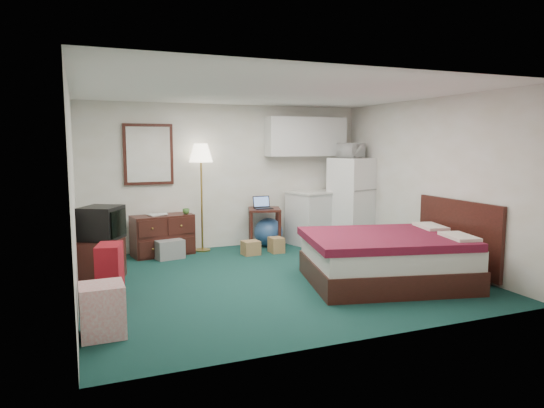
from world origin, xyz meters
name	(u,v)px	position (x,y,z in m)	size (l,w,h in m)	color
floor	(275,278)	(0.00, 0.00, 0.00)	(5.00, 4.50, 0.01)	black
ceiling	(275,92)	(0.00, 0.00, 2.50)	(5.00, 4.50, 0.01)	beige
walls	(275,187)	(0.00, 0.00, 1.25)	(5.01, 4.51, 2.50)	beige
mirror	(148,154)	(-1.35, 2.22, 1.65)	(0.80, 0.06, 1.00)	white
upper_cabinets	(306,137)	(1.45, 2.08, 1.95)	(1.50, 0.35, 0.70)	silver
headboard	(458,235)	(2.46, -0.74, 0.55)	(0.06, 1.56, 1.00)	black
dresser	(163,235)	(-1.19, 1.98, 0.33)	(0.98, 0.44, 0.67)	black
floor_lamp	(202,198)	(-0.51, 2.05, 0.91)	(0.40, 0.40, 1.83)	#B78F3E
desk	(264,228)	(0.58, 1.93, 0.35)	(0.55, 0.55, 0.69)	black
exercise_ball	(268,232)	(0.67, 1.96, 0.26)	(0.51, 0.51, 0.51)	#2A4F83
kitchen_counter	(314,218)	(1.55, 1.91, 0.47)	(0.85, 0.65, 0.93)	silver
fridge	(352,202)	(2.13, 1.57, 0.79)	(0.65, 0.65, 1.57)	white
bed	(386,259)	(1.27, -0.74, 0.32)	(2.00, 1.56, 0.64)	maroon
tv_stand	(101,260)	(-2.21, 0.76, 0.28)	(0.56, 0.61, 0.56)	black
suitcase	(110,273)	(-2.15, -0.20, 0.34)	(0.26, 0.42, 0.68)	maroon
retail_box	(102,310)	(-2.28, -1.24, 0.25)	(0.40, 0.40, 0.50)	white
file_bin	(169,249)	(-1.14, 1.70, 0.15)	(0.43, 0.32, 0.30)	gray
cardboard_box_a	(251,248)	(0.15, 1.45, 0.12)	(0.27, 0.23, 0.23)	olive
cardboard_box_b	(276,245)	(0.61, 1.45, 0.13)	(0.22, 0.26, 0.26)	olive
laptop	(263,203)	(0.54, 1.89, 0.80)	(0.30, 0.25, 0.21)	black
crt_tv	(102,223)	(-2.18, 0.77, 0.78)	(0.48, 0.51, 0.44)	black
microwave	(351,149)	(2.10, 1.57, 1.73)	(0.48, 0.26, 0.32)	white
book_a	(149,209)	(-1.41, 1.94, 0.78)	(0.17, 0.02, 0.24)	olive
book_b	(158,209)	(-1.25, 2.00, 0.77)	(0.15, 0.02, 0.20)	olive
mug	(186,211)	(-0.80, 1.95, 0.72)	(0.11, 0.09, 0.11)	#498136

